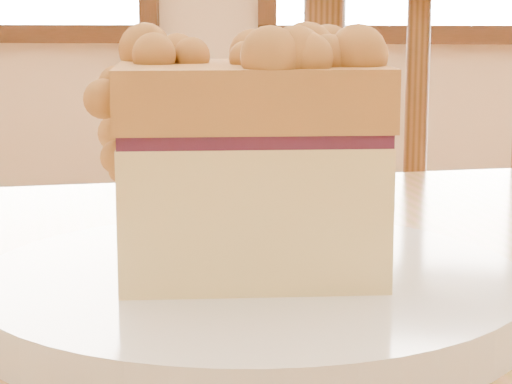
% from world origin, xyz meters
% --- Properties ---
extents(cafe_chair_main, '(0.49, 0.49, 0.96)m').
position_xyz_m(cafe_chair_main, '(-0.04, 0.63, 0.49)').
color(cafe_chair_main, brown).
rests_on(cafe_chair_main, ground).
extents(plate, '(0.24, 0.24, 0.02)m').
position_xyz_m(plate, '(-0.26, 0.03, 0.76)').
color(plate, white).
rests_on(plate, cafe_table_main).
extents(cake_slice, '(0.13, 0.10, 0.11)m').
position_xyz_m(cake_slice, '(-0.26, 0.03, 0.82)').
color(cake_slice, '#FFD390').
rests_on(cake_slice, plate).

